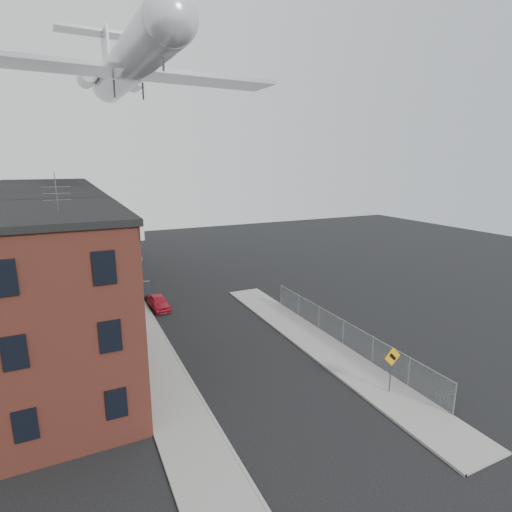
{
  "coord_description": "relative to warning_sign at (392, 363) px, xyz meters",
  "views": [
    {
      "loc": [
        -9.65,
        -15.79,
        12.55
      ],
      "look_at": [
        0.98,
        6.57,
        6.74
      ],
      "focal_mm": 28.0,
      "sensor_mm": 36.0,
      "label": 1
    }
  ],
  "objects": [
    {
      "name": "ground",
      "position": [
        -5.6,
        1.03,
        -1.88
      ],
      "size": [
        120.0,
        120.0,
        0.0
      ],
      "primitive_type": "plane",
      "color": "black",
      "rests_on": "ground"
    },
    {
      "name": "sidewalk_left",
      "position": [
        -11.1,
        25.03,
        -1.82
      ],
      "size": [
        3.0,
        62.0,
        0.12
      ],
      "primitive_type": "cube",
      "color": "gray",
      "rests_on": "ground"
    },
    {
      "name": "sidewalk_right",
      "position": [
        -0.1,
        7.03,
        -1.82
      ],
      "size": [
        3.0,
        26.0,
        0.12
      ],
      "primitive_type": "cube",
      "color": "gray",
      "rests_on": "ground"
    },
    {
      "name": "curb_left",
      "position": [
        -9.65,
        25.03,
        -1.81
      ],
      "size": [
        0.15,
        62.0,
        0.14
      ],
      "primitive_type": "cube",
      "color": "gray",
      "rests_on": "ground"
    },
    {
      "name": "curb_right",
      "position": [
        -1.55,
        7.03,
        -1.81
      ],
      "size": [
        0.15,
        26.0,
        0.14
      ],
      "primitive_type": "cube",
      "color": "gray",
      "rests_on": "ground"
    },
    {
      "name": "corner_building",
      "position": [
        -17.6,
        8.03,
        3.28
      ],
      "size": [
        10.31,
        12.3,
        12.15
      ],
      "color": "#3D1C13",
      "rests_on": "ground"
    },
    {
      "name": "row_house_a",
      "position": [
        -17.56,
        17.53,
        3.25
      ],
      "size": [
        11.98,
        7.0,
        10.3
      ],
      "color": "slate",
      "rests_on": "ground"
    },
    {
      "name": "row_house_b",
      "position": [
        -17.56,
        24.53,
        3.25
      ],
      "size": [
        11.98,
        7.0,
        10.3
      ],
      "color": "gray",
      "rests_on": "ground"
    },
    {
      "name": "row_house_c",
      "position": [
        -17.56,
        31.53,
        3.25
      ],
      "size": [
        11.98,
        7.0,
        10.3
      ],
      "color": "slate",
      "rests_on": "ground"
    },
    {
      "name": "row_house_d",
      "position": [
        -17.56,
        38.53,
        3.25
      ],
      "size": [
        11.98,
        7.0,
        10.3
      ],
      "color": "gray",
      "rests_on": "ground"
    },
    {
      "name": "row_house_e",
      "position": [
        -17.56,
        45.53,
        3.25
      ],
      "size": [
        11.98,
        7.0,
        10.3
      ],
      "color": "slate",
      "rests_on": "ground"
    },
    {
      "name": "chainlink_fence",
      "position": [
        1.4,
        6.03,
        -0.89
      ],
      "size": [
        0.06,
        18.06,
        1.9
      ],
      "color": "gray",
      "rests_on": "ground"
    },
    {
      "name": "warning_sign",
      "position": [
        0.0,
        0.0,
        0.0
      ],
      "size": [
        1.1,
        0.11,
        2.8
      ],
      "color": "#515156",
      "rests_on": "ground"
    },
    {
      "name": "utility_pole",
      "position": [
        -11.2,
        19.03,
        2.79
      ],
      "size": [
        1.8,
        0.26,
        9.0
      ],
      "color": "black",
      "rests_on": "ground"
    },
    {
      "name": "street_tree",
      "position": [
        -10.87,
        28.95,
        1.57
      ],
      "size": [
        3.22,
        3.2,
        5.2
      ],
      "color": "black",
      "rests_on": "ground"
    },
    {
      "name": "car_near",
      "position": [
        -8.76,
        18.8,
        -1.27
      ],
      "size": [
        1.63,
        3.69,
        1.23
      ],
      "primitive_type": "imported",
      "rotation": [
        0.0,
        0.0,
        0.05
      ],
      "color": "#B01627",
      "rests_on": "ground"
    },
    {
      "name": "car_mid",
      "position": [
        -9.2,
        23.3,
        -1.29
      ],
      "size": [
        1.5,
        3.7,
        1.19
      ],
      "primitive_type": "imported",
      "rotation": [
        0.0,
        0.0,
        -0.07
      ],
      "color": "black",
      "rests_on": "ground"
    },
    {
      "name": "car_far",
      "position": [
        -8.19,
        38.09,
        -1.21
      ],
      "size": [
        2.46,
        4.82,
        1.34
      ],
      "primitive_type": "imported",
      "rotation": [
        0.0,
        0.0,
        0.13
      ],
      "color": "slate",
      "rests_on": "ground"
    },
    {
      "name": "airplane",
      "position": [
        -8.58,
        27.79,
        19.79
      ],
      "size": [
        27.58,
        31.49,
        9.13
      ],
      "color": "silver",
      "rests_on": "ground"
    }
  ]
}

